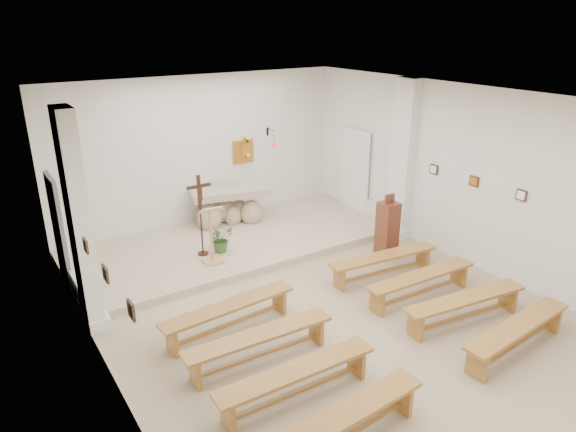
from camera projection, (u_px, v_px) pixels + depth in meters
ground at (335, 318)px, 8.49m from camera, size 7.00×10.00×0.00m
wall_left at (108, 279)px, 6.07m from camera, size 0.02×10.00×3.50m
wall_right at (484, 182)px, 9.66m from camera, size 0.02×10.00×3.50m
wall_back at (202, 153)px, 11.75m from camera, size 7.00×0.02×3.50m
ceiling at (343, 105)px, 7.24m from camera, size 7.00×10.00×0.02m
sanctuary_platform at (235, 242)px, 11.19m from camera, size 6.98×3.00×0.15m
pilaster_left at (79, 224)px, 7.69m from camera, size 0.26×0.55×3.50m
pilaster_right at (402, 160)px, 11.15m from camera, size 0.26×0.55×3.50m
gold_wall_relief at (243, 151)px, 12.30m from camera, size 0.55×0.04×0.55m
sanctuary_lamp at (273, 143)px, 12.41m from camera, size 0.11×0.36×0.44m
station_frame_left_front at (131, 310)px, 5.46m from camera, size 0.03×0.20×0.20m
station_frame_left_mid at (106, 274)px, 6.24m from camera, size 0.03×0.20×0.20m
station_frame_left_rear at (86, 246)px, 7.02m from camera, size 0.03×0.20×0.20m
station_frame_right_front at (521, 195)px, 9.03m from camera, size 0.03×0.20×0.20m
station_frame_right_mid at (474, 181)px, 9.81m from camera, size 0.03×0.20×0.20m
station_frame_right_rear at (434, 169)px, 10.59m from camera, size 0.03×0.20×0.20m
radiator_left at (79, 292)px, 8.73m from camera, size 0.10×0.85×0.52m
radiator_right at (378, 214)px, 12.26m from camera, size 0.10×0.85×0.52m
altar at (229, 209)px, 11.92m from camera, size 1.87×1.08×0.91m
lectern at (211, 235)px, 9.87m from camera, size 0.45×0.39×1.20m
crucifix_stand at (200, 210)px, 10.08m from camera, size 0.51×0.22×1.67m
potted_plant at (221, 239)px, 10.47m from camera, size 0.56×0.51×0.55m
donation_pedestal at (387, 229)px, 10.51m from camera, size 0.37×0.37×1.35m
bench_left_front at (229, 311)px, 8.00m from camera, size 2.27×0.49×0.48m
bench_right_front at (383, 260)px, 9.68m from camera, size 2.28×0.61×0.48m
bench_left_second at (259, 341)px, 7.27m from camera, size 2.27×0.47×0.48m
bench_right_second at (421, 280)px, 8.95m from camera, size 2.27×0.46×0.48m
bench_left_third at (297, 377)px, 6.54m from camera, size 2.26×0.43×0.48m
bench_right_third at (465, 304)px, 8.22m from camera, size 2.28×0.67×0.48m
bench_left_fourth at (343, 422)px, 5.81m from camera, size 2.27×0.47×0.48m
bench_right_fourth at (518, 331)px, 7.49m from camera, size 2.27×0.50×0.48m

